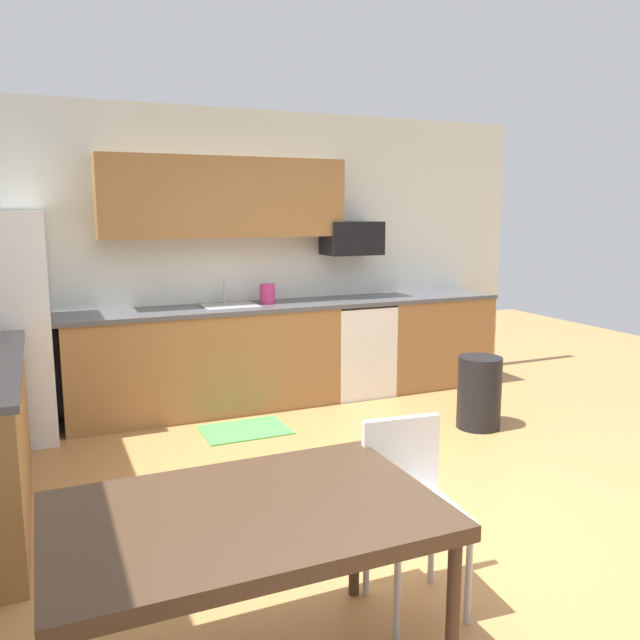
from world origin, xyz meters
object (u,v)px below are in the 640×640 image
(trash_bin, at_px, (479,392))
(chair_near_table, at_px, (410,498))
(oven_range, at_px, (355,348))
(kettle, at_px, (267,295))
(dining_table, at_px, (246,524))
(microwave, at_px, (352,238))

(trash_bin, bearing_deg, chair_near_table, -134.25)
(oven_range, xyz_separation_m, kettle, (-0.89, 0.05, 0.56))
(oven_range, distance_m, dining_table, 4.09)
(oven_range, bearing_deg, kettle, 176.78)
(oven_range, bearing_deg, trash_bin, -70.72)
(oven_range, distance_m, chair_near_table, 3.46)
(chair_near_table, xyz_separation_m, trash_bin, (1.80, 1.85, -0.20))
(oven_range, xyz_separation_m, dining_table, (-2.18, -3.45, 0.22))
(microwave, bearing_deg, oven_range, -90.00)
(trash_bin, xyz_separation_m, kettle, (-1.36, 1.40, 0.72))
(dining_table, height_order, chair_near_table, chair_near_table)
(dining_table, bearing_deg, kettle, 69.69)
(oven_range, xyz_separation_m, chair_near_table, (-1.33, -3.20, 0.05))
(dining_table, bearing_deg, microwave, 58.40)
(oven_range, bearing_deg, dining_table, -122.34)
(kettle, bearing_deg, microwave, 3.22)
(oven_range, relative_size, microwave, 1.69)
(microwave, relative_size, trash_bin, 0.90)
(oven_range, relative_size, trash_bin, 1.52)
(oven_range, distance_m, microwave, 1.07)
(microwave, bearing_deg, kettle, -176.78)
(microwave, relative_size, kettle, 2.70)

